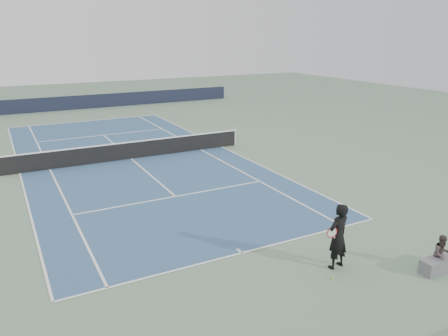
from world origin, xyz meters
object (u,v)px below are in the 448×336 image
tennis_ball (333,278)px  spectator_bench (441,259)px  tennis_player (338,236)px  tennis_net (131,150)px

tennis_ball → spectator_bench: size_ratio=0.05×
tennis_player → tennis_ball: (-0.50, -0.46, -0.94)m
spectator_bench → tennis_player: bearing=148.2°
tennis_player → spectator_bench: bearing=-31.8°
tennis_ball → spectator_bench: bearing=-19.9°
tennis_net → tennis_player: tennis_player is taller
spectator_bench → tennis_net: bearing=106.2°
tennis_player → tennis_net: bearing=98.2°
tennis_net → tennis_player: size_ratio=6.61×
tennis_net → spectator_bench: spectator_bench is taller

